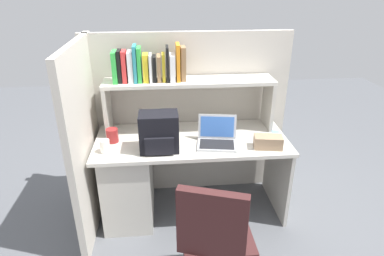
# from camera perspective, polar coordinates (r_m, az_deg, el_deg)

# --- Properties ---
(ground_plane) EXTENTS (8.00, 8.00, 0.00)m
(ground_plane) POSITION_cam_1_polar(r_m,az_deg,el_deg) (3.20, -0.08, -13.57)
(ground_plane) COLOR #595B60
(desk) EXTENTS (1.60, 0.70, 0.73)m
(desk) POSITION_cam_1_polar(r_m,az_deg,el_deg) (2.97, -7.67, -7.73)
(desk) COLOR beige
(desk) RESTS_ON ground_plane
(cubicle_partition_rear) EXTENTS (1.84, 0.05, 1.55)m
(cubicle_partition_rear) POSITION_cam_1_polar(r_m,az_deg,el_deg) (3.14, -0.72, 2.02)
(cubicle_partition_rear) COLOR #BCB5A8
(cubicle_partition_rear) RESTS_ON ground_plane
(cubicle_partition_left) EXTENTS (0.05, 1.06, 1.55)m
(cubicle_partition_left) POSITION_cam_1_polar(r_m,az_deg,el_deg) (2.81, -17.56, -2.05)
(cubicle_partition_left) COLOR #BCB5A8
(cubicle_partition_left) RESTS_ON ground_plane
(overhead_hutch) EXTENTS (1.44, 0.28, 0.45)m
(overhead_hutch) POSITION_cam_1_polar(r_m,az_deg,el_deg) (2.86, -0.46, 6.32)
(overhead_hutch) COLOR #BCB7AC
(overhead_hutch) RESTS_ON desk
(reference_books_on_shelf) EXTENTS (0.59, 0.18, 0.30)m
(reference_books_on_shelf) POSITION_cam_1_polar(r_m,az_deg,el_deg) (2.79, -7.32, 10.46)
(reference_books_on_shelf) COLOR green
(reference_books_on_shelf) RESTS_ON overhead_hutch
(laptop) EXTENTS (0.35, 0.30, 0.22)m
(laptop) POSITION_cam_1_polar(r_m,az_deg,el_deg) (2.71, 4.28, -1.71)
(laptop) COLOR #B7BABF
(laptop) RESTS_ON desk
(backpack) EXTENTS (0.30, 0.23, 0.30)m
(backpack) POSITION_cam_1_polar(r_m,az_deg,el_deg) (2.58, -5.64, -0.79)
(backpack) COLOR black
(backpack) RESTS_ON desk
(computer_mouse) EXTENTS (0.09, 0.12, 0.03)m
(computer_mouse) POSITION_cam_1_polar(r_m,az_deg,el_deg) (2.93, 14.01, -1.06)
(computer_mouse) COLOR #7299C6
(computer_mouse) RESTS_ON desk
(paper_cup) EXTENTS (0.08, 0.08, 0.10)m
(paper_cup) POSITION_cam_1_polar(r_m,az_deg,el_deg) (2.66, -14.62, -3.02)
(paper_cup) COLOR white
(paper_cup) RESTS_ON desk
(tissue_box) EXTENTS (0.24, 0.16, 0.10)m
(tissue_box) POSITION_cam_1_polar(r_m,az_deg,el_deg) (2.71, 12.83, -2.33)
(tissue_box) COLOR #9E7F60
(tissue_box) RESTS_ON desk
(snack_canister) EXTENTS (0.10, 0.10, 0.11)m
(snack_canister) POSITION_cam_1_polar(r_m,az_deg,el_deg) (2.81, -13.43, -1.25)
(snack_canister) COLOR maroon
(snack_canister) RESTS_ON desk
(office_chair) EXTENTS (0.52, 0.54, 0.93)m
(office_chair) POSITION_cam_1_polar(r_m,az_deg,el_deg) (2.27, 3.88, -19.83)
(office_chair) COLOR black
(office_chair) RESTS_ON ground_plane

